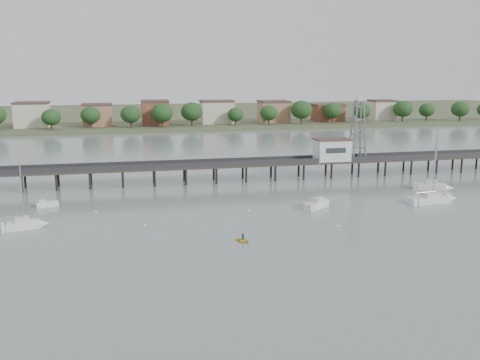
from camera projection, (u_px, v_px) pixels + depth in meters
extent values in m
plane|color=slate|center=(322.00, 277.00, 66.92)|extent=(500.00, 500.00, 0.00)
cube|color=#2D2823|center=(230.00, 165.00, 123.59)|extent=(150.00, 5.00, 0.50)
cube|color=#333335|center=(232.00, 164.00, 121.13)|extent=(150.00, 0.12, 1.10)
cube|color=#333335|center=(228.00, 160.00, 125.72)|extent=(150.00, 0.12, 1.10)
cylinder|color=black|center=(231.00, 175.00, 122.16)|extent=(0.50, 0.50, 4.40)
cylinder|color=black|center=(228.00, 172.00, 125.80)|extent=(0.50, 0.50, 4.40)
cube|color=silver|center=(332.00, 150.00, 128.18)|extent=(8.00, 5.00, 5.00)
cube|color=#4C3833|center=(332.00, 139.00, 127.64)|extent=(8.40, 5.40, 0.30)
cube|color=slate|center=(359.00, 101.00, 127.15)|extent=(1.80, 1.80, 0.30)
cube|color=silver|center=(359.00, 98.00, 126.99)|extent=(0.90, 0.90, 1.20)
cube|color=white|center=(431.00, 200.00, 104.20)|extent=(7.78, 3.80, 1.65)
cone|color=white|center=(450.00, 198.00, 105.70)|extent=(3.45, 3.27, 2.91)
cube|color=silver|center=(431.00, 194.00, 103.96)|extent=(3.58, 2.71, 0.75)
cylinder|color=#A5A8AA|center=(436.00, 161.00, 102.77)|extent=(0.18, 0.18, 14.03)
cylinder|color=#A5A8AA|center=(426.00, 192.00, 103.45)|extent=(4.35, 0.65, 0.12)
cube|color=white|center=(22.00, 226.00, 86.98)|extent=(5.38, 3.15, 1.65)
cone|color=white|center=(43.00, 224.00, 88.36)|extent=(2.52, 2.42, 1.96)
cube|color=silver|center=(22.00, 219.00, 86.74)|extent=(2.56, 2.08, 0.75)
cylinder|color=#A5A8AA|center=(22.00, 193.00, 86.00)|extent=(0.18, 0.18, 9.46)
cylinder|color=#A5A8AA|center=(16.00, 217.00, 86.26)|extent=(2.88, 0.85, 0.12)
cube|color=white|center=(431.00, 187.00, 115.69)|extent=(6.14, 4.49, 1.65)
cone|color=white|center=(448.00, 188.00, 114.87)|extent=(3.12, 3.05, 2.23)
cube|color=silver|center=(431.00, 182.00, 115.45)|extent=(3.07, 2.71, 0.75)
cylinder|color=#A5A8AA|center=(435.00, 159.00, 114.34)|extent=(0.18, 0.18, 10.76)
cylinder|color=#A5A8AA|center=(427.00, 179.00, 115.56)|extent=(3.07, 1.56, 0.12)
cube|color=white|center=(317.00, 205.00, 100.26)|extent=(5.44, 4.81, 1.65)
cone|color=white|center=(326.00, 202.00, 102.71)|extent=(2.99, 2.96, 2.05)
cube|color=silver|center=(317.00, 199.00, 100.02)|extent=(2.86, 2.72, 0.75)
cylinder|color=#A5A8AA|center=(319.00, 175.00, 99.36)|extent=(0.18, 0.18, 9.88)
cylinder|color=#A5A8AA|center=(315.00, 197.00, 99.26)|extent=(2.53, 1.95, 0.12)
cube|color=white|center=(47.00, 205.00, 101.31)|extent=(4.24, 2.52, 1.10)
cube|color=silver|center=(42.00, 202.00, 100.80)|extent=(1.59, 1.59, 0.66)
imported|color=yellow|center=(243.00, 242.00, 80.73)|extent=(1.66, 1.37, 2.36)
imported|color=black|center=(243.00, 242.00, 80.73)|extent=(0.49, 1.17, 0.27)
ellipsoid|color=beige|center=(338.00, 226.00, 88.33)|extent=(0.56, 0.56, 0.39)
ellipsoid|color=beige|center=(96.00, 211.00, 97.66)|extent=(0.56, 0.56, 0.39)
ellipsoid|color=beige|center=(408.00, 197.00, 108.91)|extent=(0.56, 0.56, 0.39)
ellipsoid|color=beige|center=(249.00, 211.00, 98.21)|extent=(0.56, 0.56, 0.39)
ellipsoid|color=beige|center=(145.00, 225.00, 89.19)|extent=(0.56, 0.56, 0.39)
cube|color=#475133|center=(167.00, 115.00, 301.33)|extent=(500.00, 170.00, 1.40)
cube|color=brown|center=(32.00, 117.00, 228.15)|extent=(13.00, 10.50, 9.00)
cube|color=brown|center=(97.00, 116.00, 233.71)|extent=(13.00, 10.50, 9.00)
cube|color=brown|center=(155.00, 115.00, 238.86)|extent=(13.00, 10.50, 9.00)
cube|color=brown|center=(217.00, 113.00, 244.63)|extent=(13.00, 10.50, 9.00)
cube|color=brown|center=(274.00, 112.00, 250.19)|extent=(13.00, 10.50, 9.00)
cube|color=brown|center=(328.00, 112.00, 255.76)|extent=(13.00, 10.50, 9.00)
cube|color=brown|center=(382.00, 111.00, 261.53)|extent=(13.00, 10.50, 9.00)
ellipsoid|color=#193C18|center=(180.00, 116.00, 229.38)|extent=(8.00, 8.00, 6.80)
ellipsoid|color=#193C18|center=(432.00, 111.00, 254.10)|extent=(8.00, 8.00, 6.80)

